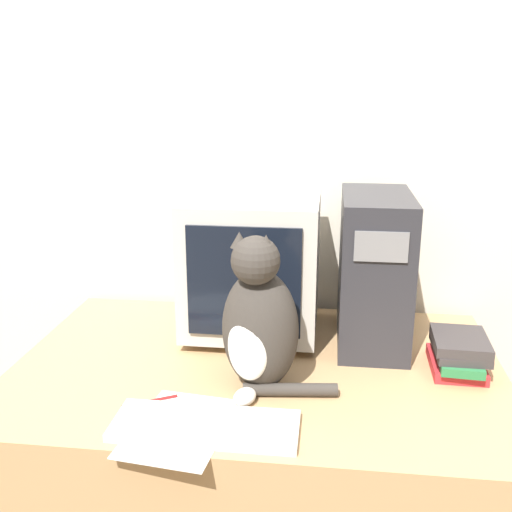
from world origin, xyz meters
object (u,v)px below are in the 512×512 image
Objects in this scene: cat at (259,323)px; pen at (150,401)px; crt_monitor at (252,265)px; computer_tower at (374,269)px; book_stack at (459,353)px; keyboard at (205,425)px.

pen is at bearing -140.49° from cat.
computer_tower is (0.37, -0.01, 0.00)m from crt_monitor.
computer_tower is at bearing 142.18° from book_stack.
keyboard is 0.29m from cat.
book_stack is at bearing 33.83° from cat.
pen is (-0.16, 0.10, -0.01)m from keyboard.
pen is (-0.56, -0.45, -0.22)m from computer_tower.
computer_tower reaches higher than crt_monitor.
crt_monitor is 1.04× the size of cat.
keyboard is at bearing -93.56° from crt_monitor.
cat reaches higher than pen.
pen is at bearing -112.87° from crt_monitor.
computer_tower is at bearing 38.85° from pen.
book_stack is (0.23, -0.18, -0.18)m from computer_tower.
computer_tower is 3.60× the size of pen.
pen is at bearing -141.15° from computer_tower.
cat is at bearing -131.49° from computer_tower.
crt_monitor is 0.96× the size of computer_tower.
computer_tower is 1.06× the size of keyboard.
computer_tower is 2.05× the size of book_stack.
keyboard is (-0.40, -0.55, -0.22)m from computer_tower.
computer_tower reaches higher than book_stack.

